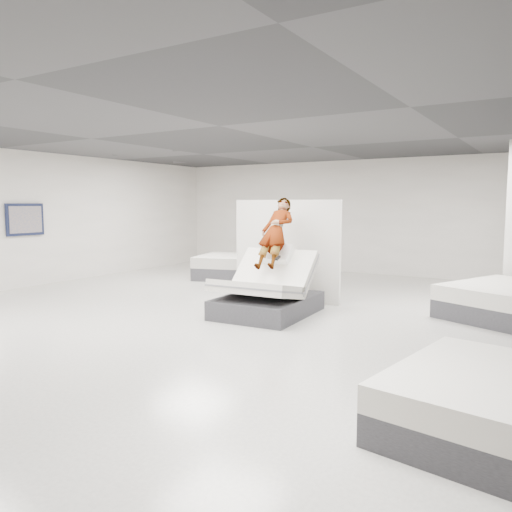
# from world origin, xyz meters

# --- Properties ---
(room) EXTENTS (14.00, 14.04, 3.20)m
(room) POSITION_xyz_m (0.00, 0.00, 1.60)
(room) COLOR silver
(room) RESTS_ON ground
(hero_bed) EXTENTS (1.53, 1.97, 1.23)m
(hero_bed) POSITION_xyz_m (0.35, 0.92, 0.37)
(hero_bed) COLOR #3D3D42
(hero_bed) RESTS_ON floor
(person) EXTENTS (0.62, 1.45, 1.21)m
(person) POSITION_xyz_m (0.34, 1.25, 1.19)
(person) COLOR slate
(person) RESTS_ON hero_bed
(remote) EXTENTS (0.06, 0.14, 0.08)m
(remote) POSITION_xyz_m (0.57, 0.91, 1.03)
(remote) COLOR black
(remote) RESTS_ON person
(divider_panel) EXTENTS (2.25, 0.29, 2.04)m
(divider_panel) POSITION_xyz_m (0.03, 2.24, 1.02)
(divider_panel) COLOR silver
(divider_panel) RESTS_ON floor
(flat_bed_right_far) EXTENTS (2.29, 2.56, 0.58)m
(flat_bed_right_far) POSITION_xyz_m (4.01, 2.88, 0.29)
(flat_bed_right_far) COLOR #3D3D42
(flat_bed_right_far) RESTS_ON floor
(flat_bed_right_near) EXTENTS (1.72, 2.12, 0.53)m
(flat_bed_right_near) POSITION_xyz_m (4.27, -2.07, 0.26)
(flat_bed_right_near) COLOR #3D3D42
(flat_bed_right_near) RESTS_ON floor
(flat_bed_left_far) EXTENTS (2.56, 2.18, 0.60)m
(flat_bed_left_far) POSITION_xyz_m (-2.42, 4.32, 0.30)
(flat_bed_left_far) COLOR #3D3D42
(flat_bed_left_far) RESTS_ON floor
(wall_poster) EXTENTS (0.06, 0.95, 0.75)m
(wall_poster) POSITION_xyz_m (-5.93, 0.50, 1.60)
(wall_poster) COLOR black
(wall_poster) RESTS_ON wall_left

